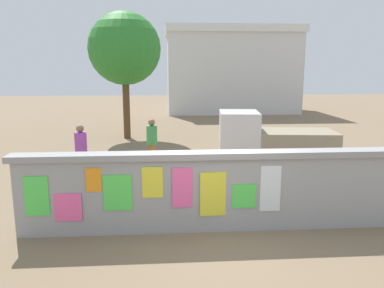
{
  "coord_description": "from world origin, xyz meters",
  "views": [
    {
      "loc": [
        -0.98,
        -7.29,
        3.22
      ],
      "look_at": [
        -0.31,
        1.88,
        1.39
      ],
      "focal_mm": 36.27,
      "sensor_mm": 36.0,
      "label": 1
    }
  ],
  "objects": [
    {
      "name": "poster_wall",
      "position": [
        -0.01,
        -0.0,
        0.83
      ],
      "size": [
        7.87,
        0.42,
        1.6
      ],
      "color": "#989898",
      "rests_on": "ground"
    },
    {
      "name": "bicycle_far",
      "position": [
        -2.71,
        1.16,
        0.36
      ],
      "size": [
        1.68,
        0.54,
        0.95
      ],
      "color": "black",
      "rests_on": "ground"
    },
    {
      "name": "bicycle_near",
      "position": [
        0.91,
        1.74,
        0.36
      ],
      "size": [
        1.71,
        0.44,
        0.95
      ],
      "color": "black",
      "rests_on": "ground"
    },
    {
      "name": "motorcycle",
      "position": [
        -1.42,
        3.13,
        0.46
      ],
      "size": [
        1.9,
        0.56,
        0.87
      ],
      "color": "black",
      "rests_on": "ground"
    },
    {
      "name": "auto_rickshaw_truck",
      "position": [
        2.36,
        4.52,
        0.9
      ],
      "size": [
        3.75,
        1.9,
        1.85
      ],
      "color": "black",
      "rests_on": "ground"
    },
    {
      "name": "tree_roadside",
      "position": [
        -2.67,
        10.47,
        4.0
      ],
      "size": [
        3.2,
        3.2,
        5.62
      ],
      "color": "brown",
      "rests_on": "ground"
    },
    {
      "name": "person_bystander",
      "position": [
        -1.37,
        4.87,
        0.99
      ],
      "size": [
        0.44,
        0.44,
        1.62
      ],
      "color": "#BF6626",
      "rests_on": "ground"
    },
    {
      "name": "building_background",
      "position": [
        3.92,
        21.58,
        3.01
      ],
      "size": [
        9.43,
        6.31,
        5.99
      ],
      "color": "silver",
      "rests_on": "ground"
    },
    {
      "name": "ground",
      "position": [
        0.0,
        8.0,
        0.0
      ],
      "size": [
        60.0,
        60.0,
        0.0
      ],
      "primitive_type": "plane",
      "color": "#7A664C"
    },
    {
      "name": "person_walking",
      "position": [
        -3.36,
        3.76,
        0.99
      ],
      "size": [
        0.48,
        0.48,
        1.62
      ],
      "color": "#D83F72",
      "rests_on": "ground"
    }
  ]
}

